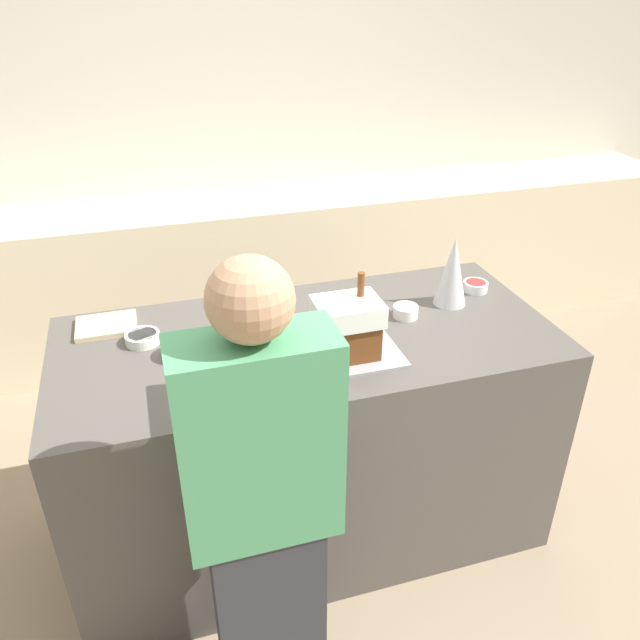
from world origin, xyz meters
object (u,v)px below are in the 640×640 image
object	(u,v)px
candy_bowl_behind_tray	(406,311)
cookbook	(107,326)
candy_bowl_front_corner	(180,350)
decorative_tree	(452,271)
candy_bowl_far_left	(143,338)
baking_tray	(347,355)
person	(263,511)
gingerbread_house	(347,327)
candy_bowl_far_right	(475,286)

from	to	relation	value
candy_bowl_behind_tray	cookbook	distance (m)	1.14
candy_bowl_front_corner	decorative_tree	bearing A→B (deg)	4.75
decorative_tree	candy_bowl_far_left	world-z (taller)	decorative_tree
baking_tray	person	xyz separation A→B (m)	(-0.41, -0.50, -0.13)
baking_tray	person	bearing A→B (deg)	-129.75
candy_bowl_behind_tray	cookbook	bearing A→B (deg)	167.61
decorative_tree	person	distance (m)	1.23
decorative_tree	gingerbread_house	bearing A→B (deg)	-153.97
gingerbread_house	cookbook	world-z (taller)	gingerbread_house
baking_tray	decorative_tree	distance (m)	0.60
candy_bowl_far_left	cookbook	world-z (taller)	candy_bowl_far_left
candy_bowl_far_right	candy_bowl_behind_tray	xyz separation A→B (m)	(-0.37, -0.12, 0.00)
cookbook	decorative_tree	bearing A→B (deg)	-8.12
cookbook	baking_tray	bearing A→B (deg)	-29.16
candy_bowl_front_corner	candy_bowl_far_right	bearing A→B (deg)	7.34
baking_tray	candy_bowl_behind_tray	distance (m)	0.37
gingerbread_house	candy_bowl_far_left	size ratio (longest dim) A/B	2.34
baking_tray	person	world-z (taller)	person
candy_bowl_front_corner	cookbook	distance (m)	0.37
candy_bowl_front_corner	person	bearing A→B (deg)	-77.89
candy_bowl_behind_tray	cookbook	size ratio (longest dim) A/B	0.44
decorative_tree	cookbook	size ratio (longest dim) A/B	1.28
candy_bowl_far_right	candy_bowl_behind_tray	size ratio (longest dim) A/B	1.05
baking_tray	gingerbread_house	size ratio (longest dim) A/B	1.29
baking_tray	decorative_tree	world-z (taller)	decorative_tree
decorative_tree	candy_bowl_far_left	size ratio (longest dim) A/B	2.26
candy_bowl_far_left	person	bearing A→B (deg)	-71.70
person	cookbook	bearing A→B (deg)	112.41
gingerbread_house	candy_bowl_far_right	bearing A→B (deg)	25.56
gingerbread_house	candy_bowl_far_left	distance (m)	0.74
baking_tray	gingerbread_house	xyz separation A→B (m)	(0.00, 0.00, 0.11)
gingerbread_house	candy_bowl_far_right	world-z (taller)	gingerbread_house
candy_bowl_far_left	candy_bowl_behind_tray	size ratio (longest dim) A/B	1.28
candy_bowl_far_right	candy_bowl_far_left	bearing A→B (deg)	-178.79
candy_bowl_behind_tray	cookbook	world-z (taller)	candy_bowl_behind_tray
candy_bowl_far_left	candy_bowl_far_right	xyz separation A→B (m)	(1.36, 0.03, 0.00)
decorative_tree	candy_bowl_front_corner	distance (m)	1.09
person	baking_tray	bearing A→B (deg)	50.25
cookbook	person	world-z (taller)	person
gingerbread_house	candy_bowl_far_left	world-z (taller)	gingerbread_house
candy_bowl_far_right	cookbook	distance (m)	1.49
baking_tray	candy_bowl_far_right	xyz separation A→B (m)	(0.68, 0.33, 0.02)
gingerbread_house	decorative_tree	size ratio (longest dim) A/B	1.04
baking_tray	gingerbread_house	bearing A→B (deg)	26.26
decorative_tree	candy_bowl_behind_tray	distance (m)	0.25
candy_bowl_far_left	candy_bowl_front_corner	distance (m)	0.18
person	decorative_tree	bearing A→B (deg)	38.72
decorative_tree	candy_bowl_far_right	xyz separation A→B (m)	(0.16, 0.07, -0.12)
candy_bowl_far_left	candy_bowl_behind_tray	world-z (taller)	candy_bowl_behind_tray
candy_bowl_behind_tray	candy_bowl_front_corner	bearing A→B (deg)	-177.67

